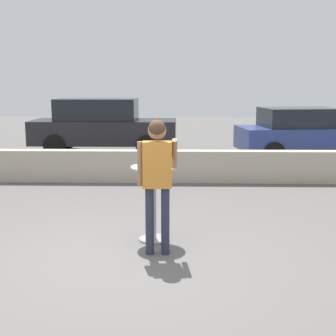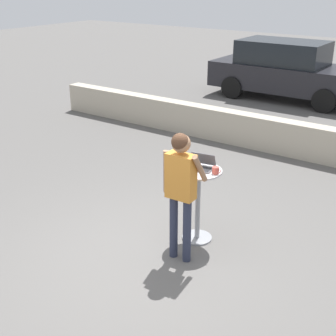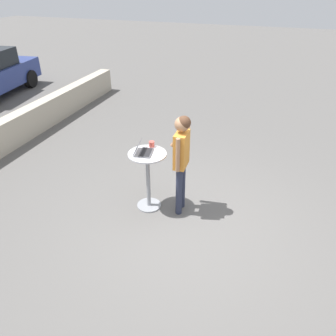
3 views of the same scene
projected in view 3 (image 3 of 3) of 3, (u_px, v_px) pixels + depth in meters
name	position (u px, v px, depth m)	size (l,w,h in m)	color
ground_plane	(187.00, 225.00, 5.49)	(50.00, 50.00, 0.00)	#5B5956
cafe_table	(148.00, 173.00, 5.59)	(0.64, 0.64, 1.08)	gray
laptop	(143.00, 151.00, 5.38)	(0.39, 0.34, 0.20)	#515156
coffee_mug	(152.00, 144.00, 5.57)	(0.13, 0.09, 0.10)	#C14C42
standing_person	(181.00, 153.00, 5.26)	(0.52, 0.40, 1.78)	#282D42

